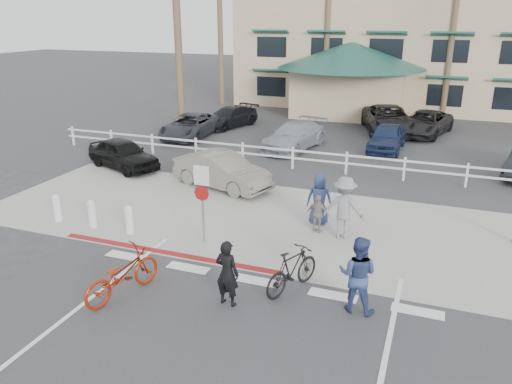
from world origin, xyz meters
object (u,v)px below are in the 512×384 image
at_px(car_red_compact, 123,154).
at_px(bike_black, 292,270).
at_px(bike_red, 122,274).
at_px(sign_post, 203,198).
at_px(car_white_sedan, 222,171).

bearing_deg(car_red_compact, bike_black, -104.25).
relative_size(bike_red, bike_black, 1.17).
distance_m(sign_post, car_red_compact, 8.94).
xyz_separation_m(bike_black, car_white_sedan, (-4.88, 6.60, 0.13)).
bearing_deg(car_white_sedan, sign_post, -144.05).
height_order(bike_black, car_red_compact, car_red_compact).
bearing_deg(bike_black, car_white_sedan, -29.61).
bearing_deg(sign_post, bike_red, -98.91).
height_order(bike_red, car_red_compact, car_red_compact).
relative_size(bike_black, car_white_sedan, 0.45).
xyz_separation_m(sign_post, bike_black, (3.27, -1.70, -0.88)).
bearing_deg(bike_red, car_white_sedan, -66.53).
distance_m(bike_red, car_red_compact, 11.08).
relative_size(bike_black, car_red_compact, 0.48).
bearing_deg(bike_red, bike_black, -140.03).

